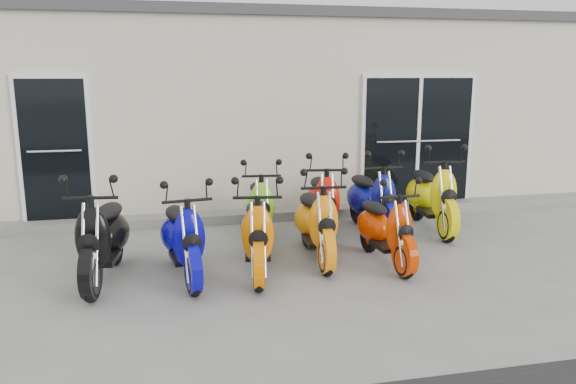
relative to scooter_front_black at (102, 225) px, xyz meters
name	(u,v)px	position (x,y,z in m)	size (l,w,h in m)	color
ground	(298,259)	(2.33, 0.27, -0.66)	(80.00, 80.00, 0.00)	gray
building	(241,108)	(2.33, 5.47, 0.94)	(14.00, 6.00, 3.20)	beige
roof_cap	(240,25)	(2.33, 5.47, 2.62)	(14.20, 6.20, 0.16)	#3F3F42
front_step	(269,215)	(2.33, 2.29, -0.58)	(14.00, 0.40, 0.15)	gray
door_left	(55,147)	(-0.87, 2.44, 0.60)	(1.07, 0.08, 2.22)	black
door_right	(417,137)	(4.93, 2.44, 0.60)	(2.02, 0.08, 2.22)	black
scooter_front_black	(102,225)	(0.00, 0.00, 0.00)	(0.65, 1.78, 1.31)	black
scooter_front_blue	(182,226)	(0.88, -0.12, -0.04)	(0.61, 1.68, 1.24)	#08059C
scooter_front_orange_a	(257,223)	(1.74, -0.14, -0.03)	(0.61, 1.69, 1.25)	orange
scooter_front_orange_b	(316,212)	(2.54, 0.18, -0.03)	(0.62, 1.70, 1.26)	orange
scooter_front_red	(386,219)	(3.33, -0.14, -0.08)	(0.57, 1.57, 1.16)	#C82F00
scooter_back_green	(260,197)	(2.01, 1.25, -0.05)	(0.60, 1.65, 1.22)	#7BD920
scooter_back_red	(323,193)	(2.91, 1.20, -0.01)	(0.63, 1.74, 1.29)	red
scooter_back_blue	(372,190)	(3.66, 1.20, -0.01)	(0.64, 1.75, 1.29)	navy
scooter_back_yellow	(432,186)	(4.58, 1.15, 0.03)	(0.67, 1.85, 1.36)	#EAE006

